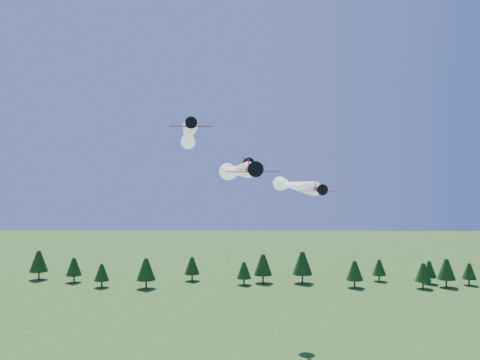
{
  "coord_description": "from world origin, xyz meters",
  "views": [
    {
      "loc": [
        -1.34,
        -89.35,
        41.11
      ],
      "look_at": [
        -2.36,
        0.0,
        40.17
      ],
      "focal_mm": 40.0,
      "sensor_mm": 36.0,
      "label": 1
    }
  ],
  "objects_px": {
    "plane_lead": "(235,171)",
    "plane_left": "(188,137)",
    "plane_right": "(291,185)",
    "plane_slot": "(246,164)"
  },
  "relations": [
    {
      "from": "plane_left",
      "to": "plane_right",
      "type": "xyz_separation_m",
      "value": [
        23.2,
        4.83,
        -10.75
      ]
    },
    {
      "from": "plane_left",
      "to": "plane_slot",
      "type": "relative_size",
      "value": 6.69
    },
    {
      "from": "plane_lead",
      "to": "plane_left",
      "type": "relative_size",
      "value": 0.84
    },
    {
      "from": "plane_right",
      "to": "plane_slot",
      "type": "relative_size",
      "value": 7.37
    },
    {
      "from": "plane_left",
      "to": "plane_slot",
      "type": "distance_m",
      "value": 25.88
    },
    {
      "from": "plane_left",
      "to": "plane_right",
      "type": "height_order",
      "value": "plane_left"
    },
    {
      "from": "plane_right",
      "to": "plane_slot",
      "type": "height_order",
      "value": "plane_slot"
    },
    {
      "from": "plane_lead",
      "to": "plane_right",
      "type": "distance_m",
      "value": 22.32
    },
    {
      "from": "plane_lead",
      "to": "plane_slot",
      "type": "height_order",
      "value": "plane_slot"
    },
    {
      "from": "plane_lead",
      "to": "plane_slot",
      "type": "distance_m",
      "value": 8.46
    }
  ]
}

